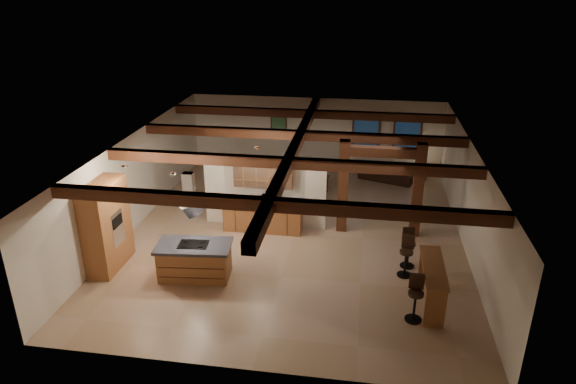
% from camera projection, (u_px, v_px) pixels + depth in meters
% --- Properties ---
extents(ground, '(12.00, 12.00, 0.00)m').
position_uv_depth(ground, '(294.00, 234.00, 15.74)').
color(ground, tan).
rests_on(ground, ground).
extents(room_walls, '(12.00, 12.00, 12.00)m').
position_uv_depth(room_walls, '(295.00, 180.00, 15.05)').
color(room_walls, beige).
rests_on(room_walls, ground).
extents(ceiling_beams, '(10.00, 12.00, 0.28)m').
position_uv_depth(ceiling_beams, '(295.00, 148.00, 14.67)').
color(ceiling_beams, '#3B1C0E').
rests_on(ceiling_beams, room_walls).
extents(timber_posts, '(2.50, 0.30, 2.90)m').
position_uv_depth(timber_posts, '(381.00, 179.00, 15.16)').
color(timber_posts, '#3B1C0E').
rests_on(timber_posts, ground).
extents(partition_wall, '(3.80, 0.18, 2.20)m').
position_uv_depth(partition_wall, '(265.00, 192.00, 15.91)').
color(partition_wall, beige).
rests_on(partition_wall, ground).
extents(pantry_cabinet, '(0.67, 1.60, 2.40)m').
position_uv_depth(pantry_cabinet, '(106.00, 226.00, 13.56)').
color(pantry_cabinet, brown).
rests_on(pantry_cabinet, ground).
extents(back_counter, '(2.50, 0.66, 0.94)m').
position_uv_depth(back_counter, '(263.00, 216.00, 15.80)').
color(back_counter, brown).
rests_on(back_counter, ground).
extents(upper_display_cabinet, '(1.80, 0.36, 0.95)m').
position_uv_depth(upper_display_cabinet, '(263.00, 172.00, 15.45)').
color(upper_display_cabinet, brown).
rests_on(upper_display_cabinet, partition_wall).
extents(range_hood, '(1.10, 1.10, 1.40)m').
position_uv_depth(range_hood, '(191.00, 215.00, 12.83)').
color(range_hood, silver).
rests_on(range_hood, room_walls).
extents(back_windows, '(2.70, 0.07, 1.70)m').
position_uv_depth(back_windows, '(386.00, 136.00, 20.17)').
color(back_windows, '#3B1C0E').
rests_on(back_windows, room_walls).
extents(framed_art, '(0.65, 0.05, 0.85)m').
position_uv_depth(framed_art, '(279.00, 127.00, 20.70)').
color(framed_art, '#3B1C0E').
rests_on(framed_art, room_walls).
extents(recessed_cans, '(3.16, 2.46, 0.03)m').
position_uv_depth(recessed_cans, '(187.00, 162.00, 13.22)').
color(recessed_cans, silver).
rests_on(recessed_cans, room_walls).
extents(kitchen_island, '(2.00, 1.19, 0.95)m').
position_uv_depth(kitchen_island, '(195.00, 260.00, 13.33)').
color(kitchen_island, brown).
rests_on(kitchen_island, ground).
extents(dining_table, '(2.01, 1.42, 0.64)m').
position_uv_depth(dining_table, '(301.00, 185.00, 18.54)').
color(dining_table, '#421B10').
rests_on(dining_table, ground).
extents(sofa, '(2.23, 1.46, 0.61)m').
position_uv_depth(sofa, '(387.00, 173.00, 19.80)').
color(sofa, black).
rests_on(sofa, ground).
extents(microwave, '(0.43, 0.31, 0.23)m').
position_uv_depth(microwave, '(268.00, 199.00, 15.55)').
color(microwave, silver).
rests_on(microwave, back_counter).
extents(bar_counter, '(0.52, 2.01, 1.06)m').
position_uv_depth(bar_counter, '(432.00, 279.00, 12.09)').
color(bar_counter, brown).
rests_on(bar_counter, ground).
extents(side_table, '(0.52, 0.52, 0.56)m').
position_uv_depth(side_table, '(421.00, 172.00, 19.94)').
color(side_table, '#3B1C0E').
rests_on(side_table, ground).
extents(table_lamp, '(0.28, 0.28, 0.32)m').
position_uv_depth(table_lamp, '(422.00, 159.00, 19.75)').
color(table_lamp, black).
rests_on(table_lamp, side_table).
extents(bar_stool_a, '(0.40, 0.40, 1.13)m').
position_uv_depth(bar_stool_a, '(415.00, 298.00, 11.60)').
color(bar_stool_a, black).
rests_on(bar_stool_a, ground).
extents(bar_stool_b, '(0.40, 0.41, 1.11)m').
position_uv_depth(bar_stool_b, '(406.00, 256.00, 13.35)').
color(bar_stool_b, black).
rests_on(bar_stool_b, ground).
extents(bar_stool_c, '(0.39, 0.40, 1.10)m').
position_uv_depth(bar_stool_c, '(408.00, 247.00, 13.78)').
color(bar_stool_c, black).
rests_on(bar_stool_c, ground).
extents(dining_chairs, '(1.81, 1.81, 1.17)m').
position_uv_depth(dining_chairs, '(301.00, 178.00, 18.43)').
color(dining_chairs, '#3B1C0E').
rests_on(dining_chairs, ground).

